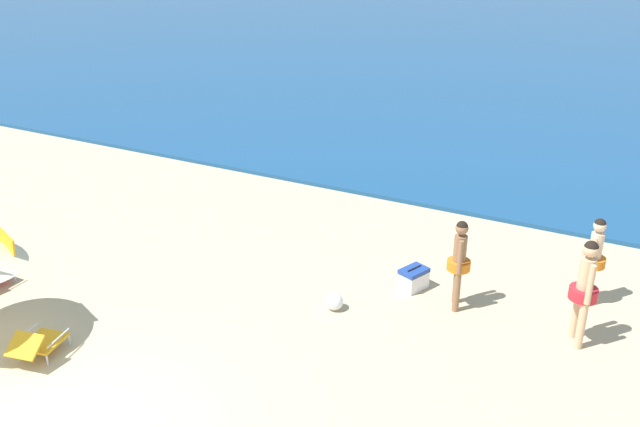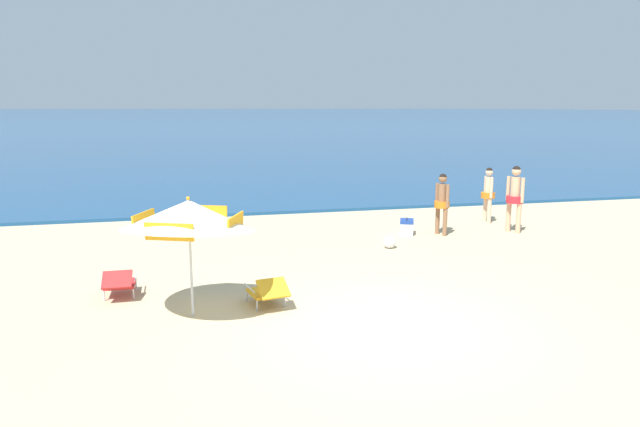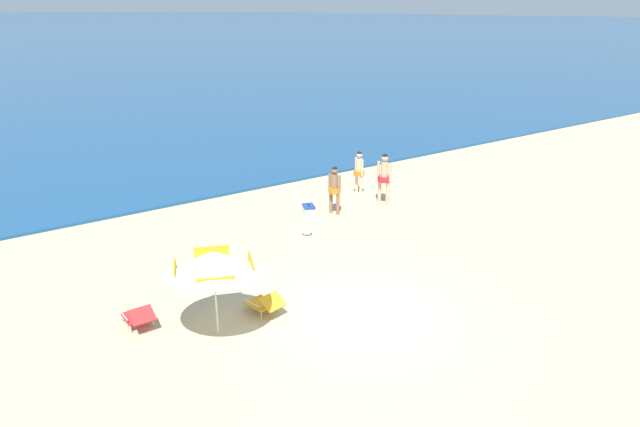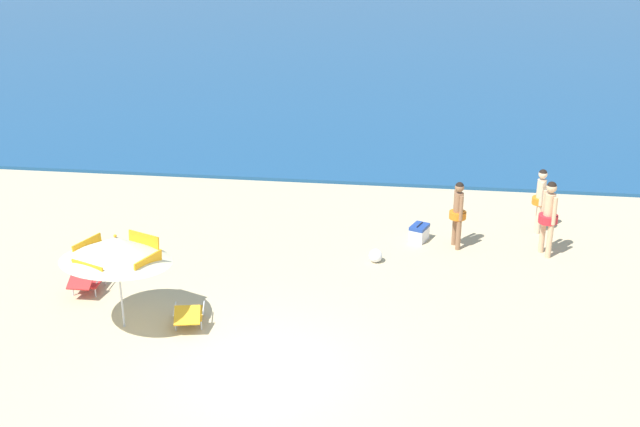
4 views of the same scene
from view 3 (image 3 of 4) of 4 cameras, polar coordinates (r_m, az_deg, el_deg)
name	(u,v)px [view 3 (image 3 of 4)]	position (r m, az deg, el deg)	size (l,w,h in m)	color
ground_plane	(361,316)	(13.03, 4.12, -10.15)	(800.00, 800.00, 0.00)	tan
beach_umbrella_striped_main	(213,262)	(11.76, -10.61, -4.81)	(2.84, 2.86, 2.04)	silver
lounge_chair_under_umbrella	(265,303)	(13.03, -5.51, -8.86)	(0.70, 0.98, 0.53)	gold
lounge_chair_beside_umbrella	(139,316)	(13.05, -17.66, -9.71)	(0.58, 0.89, 0.52)	red
person_standing_near_shore	(384,175)	(19.92, 6.43, 3.83)	(0.44, 0.50, 1.80)	#D8A87F
person_standing_beside	(335,187)	(18.83, 1.46, 2.69)	(0.40, 0.47, 1.63)	#8C6042
person_wading_in	(359,170)	(20.93, 3.92, 4.40)	(0.39, 0.48, 1.61)	beige
cooler_box	(309,211)	(18.78, -1.13, 0.27)	(0.51, 0.59, 0.43)	white
beach_ball	(307,230)	(17.29, -1.31, -1.69)	(0.31, 0.31, 0.31)	white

